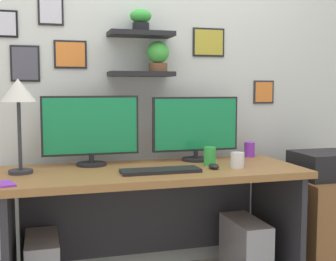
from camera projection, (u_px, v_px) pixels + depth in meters
back_wall_assembly at (137, 67)px, 2.94m from camera, size 4.40×0.24×2.70m
desk at (152, 201)px, 2.66m from camera, size 1.72×0.68×0.75m
monitor_left at (91, 129)px, 2.68m from camera, size 0.58×0.18×0.42m
monitor_right at (196, 127)px, 2.86m from camera, size 0.57×0.18×0.41m
keyboard at (161, 171)px, 2.47m from camera, size 0.44×0.14×0.02m
computer_mouse at (214, 166)px, 2.58m from camera, size 0.06×0.09×0.03m
desk_lamp at (18, 97)px, 2.40m from camera, size 0.19×0.19×0.51m
cell_phone at (6, 184)px, 2.15m from camera, size 0.11×0.15×0.01m
coffee_mug at (237, 160)px, 2.61m from camera, size 0.08×0.08×0.09m
pen_cup at (250, 149)px, 3.02m from camera, size 0.07×0.07×0.10m
water_cup at (210, 156)px, 2.70m from camera, size 0.07×0.07×0.11m
drawer_cabinet at (323, 225)px, 2.96m from camera, size 0.44×0.50×0.63m
printer at (325, 165)px, 2.92m from camera, size 0.38×0.34×0.17m
computer_tower_right at (245, 252)px, 2.76m from camera, size 0.18×0.40×0.41m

